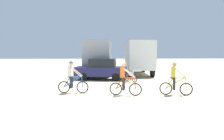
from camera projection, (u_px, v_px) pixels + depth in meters
The scene contains 8 objects.
ground_plane at pixel (113, 98), 10.70m from camera, with size 120.00×120.00×0.00m, color beige.
box_truck_grey_hauler at pixel (99, 56), 21.45m from camera, with size 2.87×6.91×3.35m.
box_truck_white_box at pixel (138, 56), 21.70m from camera, with size 2.56×6.81×3.35m.
sedan_parked at pixel (101, 69), 17.64m from camera, with size 4.42×2.37×1.76m.
cyclist_orange_shirt at pixel (72, 78), 11.86m from camera, with size 1.73×0.52×1.82m.
cyclist_cowboy_hat at pixel (124, 80), 11.26m from camera, with size 1.70×0.58×1.82m.
cyclist_near_camera at pixel (175, 79), 11.34m from camera, with size 1.69×0.62×1.82m.
bicycle_spare at pixel (130, 77), 16.52m from camera, with size 0.89×1.55×0.97m.
Camera 1 is at (-0.53, -10.53, 2.32)m, focal length 34.09 mm.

